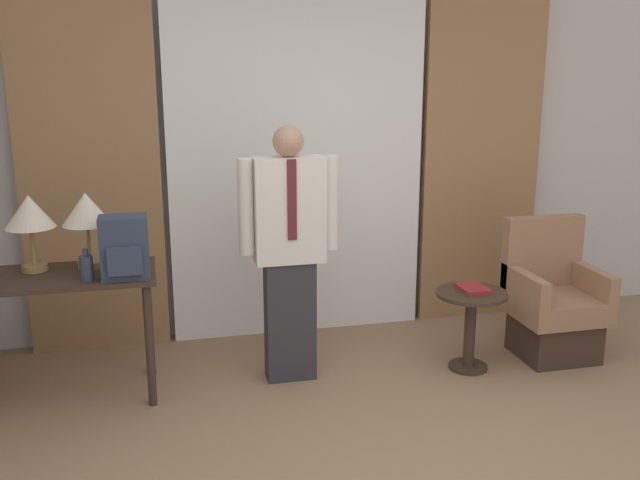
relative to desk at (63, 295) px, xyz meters
The scene contains 13 objects.
wall_back 1.98m from the desk, 30.02° to the left, with size 10.00×0.06×2.70m.
curtain_sheer_center 1.90m from the desk, 26.43° to the left, with size 1.89×0.06×2.58m.
curtain_drape_left 1.02m from the desk, 79.72° to the left, with size 0.96×0.06×2.58m.
curtain_drape_right 3.24m from the desk, 14.58° to the left, with size 0.96×0.06×2.58m.
desk is the anchor object (origin of this frame).
table_lamp_left 0.52m from the desk, 144.20° to the left, with size 0.29×0.29×0.46m.
table_lamp_right 0.52m from the desk, 35.80° to the left, with size 0.29×0.29×0.46m.
bottle_near_edge 0.31m from the desk, 46.32° to the right, with size 0.08×0.08×0.19m.
backpack 0.52m from the desk, 23.72° to the right, with size 0.27×0.21×0.37m.
person 1.40m from the desk, ahead, with size 0.63×0.21×1.65m.
armchair 3.26m from the desk, ahead, with size 0.59×0.56×0.96m.
side_table 2.60m from the desk, ahead, with size 0.47×0.47×0.55m.
book 2.60m from the desk, ahead, with size 0.17×0.22×0.03m.
Camera 1 is at (-1.06, -2.57, 2.04)m, focal length 40.00 mm.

